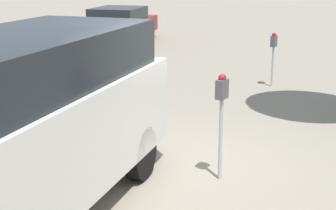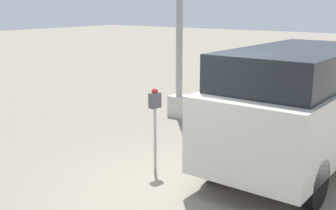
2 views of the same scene
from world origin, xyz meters
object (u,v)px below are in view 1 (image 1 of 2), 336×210
parking_meter_far (273,47)px  car_distant (120,24)px  parked_van (30,118)px  parking_meter_near (222,103)px

parking_meter_far → car_distant: car_distant is taller
parked_van → car_distant: 14.02m
parked_van → parking_meter_near: bearing=132.1°
parking_meter_near → parked_van: (1.66, -1.87, 0.08)m
parking_meter_far → car_distant: bearing=-118.2°
parking_meter_near → car_distant: (-11.59, -6.46, -0.38)m
parking_meter_near → car_distant: 13.27m
car_distant → parked_van: bearing=-164.0°
parking_meter_near → parking_meter_far: bearing=-166.8°
parking_meter_far → car_distant: (-5.65, -6.44, -0.25)m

